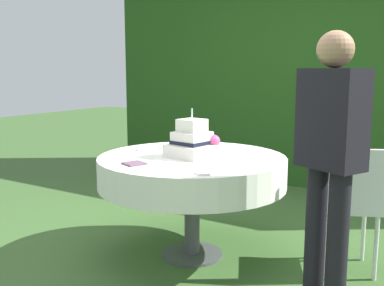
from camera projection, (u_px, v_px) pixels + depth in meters
The scene contains 10 objects.
ground_plane at pixel (192, 255), 3.44m from camera, with size 20.00×20.00×0.00m, color #3D602D.
foliage_hedge at pixel (309, 78), 5.46m from camera, with size 5.23×0.56×2.58m, color #234C19.
cake_table at pixel (192, 171), 3.34m from camera, with size 1.38×1.38×0.76m.
wedding_cake at pixel (193, 142), 3.28m from camera, with size 0.35×0.34×0.35m.
serving_plate_near at pixel (167, 147), 3.68m from camera, with size 0.13×0.13×0.01m, color white.
serving_plate_far at pixel (142, 150), 3.55m from camera, with size 0.10×0.10×0.01m, color white.
serving_plate_left at pixel (204, 173), 2.76m from camera, with size 0.11×0.11×0.01m, color white.
napkin_stack at pixel (134, 163), 3.04m from camera, with size 0.13×0.13×0.01m, color #6B4C60.
garden_chair at pixel (351, 198), 3.05m from camera, with size 0.53×0.53×0.89m.
standing_person at pixel (330, 154), 2.51m from camera, with size 0.41×0.33×1.60m.
Camera 1 is at (1.72, -2.77, 1.40)m, focal length 42.43 mm.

